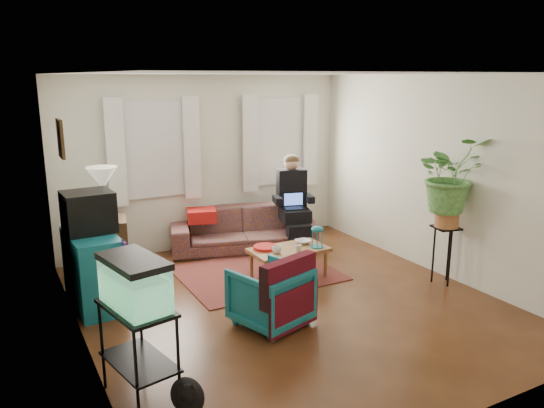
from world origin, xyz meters
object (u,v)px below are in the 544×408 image
aquarium_stand (139,352)px  armchair (270,293)px  side_table (107,247)px  plant_stand (444,255)px  coffee_table (289,263)px  sofa (243,222)px  dresser (93,270)px

aquarium_stand → armchair: 1.69m
aquarium_stand → armchair: size_ratio=1.12×
side_table → plant_stand: (3.68, -2.31, -0.01)m
side_table → coffee_table: 2.39m
sofa → dresser: (-2.38, -1.07, 0.01)m
sofa → aquarium_stand: 3.90m
side_table → dresser: bearing=-110.2°
side_table → armchair: 2.59m
dresser → aquarium_stand: 2.01m
side_table → aquarium_stand: bearing=-96.8°
dresser → aquarium_stand: bearing=-93.9°
sofa → coffee_table: sofa is taller
dresser → aquarium_stand: size_ratio=1.21×
dresser → coffee_table: bearing=-11.4°
sofa → side_table: 2.05m
sofa → side_table: (-2.04, -0.14, -0.04)m
plant_stand → sofa: bearing=123.7°
dresser → side_table: bearing=66.2°
side_table → dresser: (-0.34, -0.92, 0.05)m
sofa → aquarium_stand: (-2.39, -3.08, -0.02)m
side_table → coffee_table: size_ratio=0.77×
coffee_table → plant_stand: 1.97m
armchair → plant_stand: plant_stand is taller
aquarium_stand → sofa: bearing=40.3°
sofa → coffee_table: 1.41m
aquarium_stand → coffee_table: bearing=23.4°
aquarium_stand → coffee_table: size_ratio=0.80×
sofa → armchair: 2.57m
armchair → plant_stand: size_ratio=0.95×
sofa → coffee_table: size_ratio=2.16×
sofa → plant_stand: sofa is taller
plant_stand → armchair: bearing=179.3°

